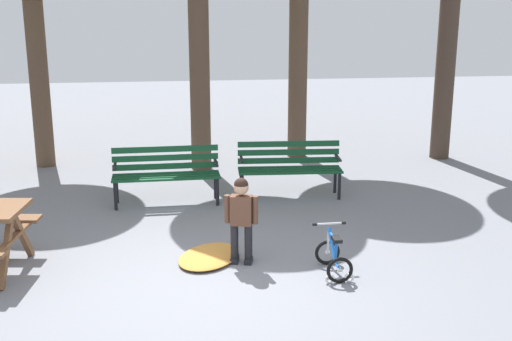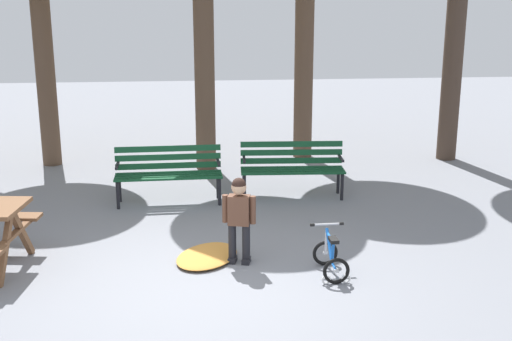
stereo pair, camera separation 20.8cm
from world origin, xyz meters
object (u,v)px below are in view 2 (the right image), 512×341
(kids_bicycle, at_px, (331,258))
(child_standing, at_px, (239,214))
(park_bench_left, at_px, (292,164))
(park_bench_far_left, at_px, (169,170))

(kids_bicycle, bearing_deg, child_standing, 155.94)
(park_bench_left, relative_size, child_standing, 1.57)
(child_standing, distance_m, kids_bicycle, 1.17)
(park_bench_far_left, relative_size, park_bench_left, 0.99)
(park_bench_left, bearing_deg, park_bench_far_left, -176.35)
(park_bench_far_left, bearing_deg, park_bench_left, 3.65)
(park_bench_far_left, xyz_separation_m, kids_bicycle, (1.88, -2.91, -0.31))
(park_bench_far_left, distance_m, park_bench_left, 1.91)
(child_standing, bearing_deg, park_bench_far_left, 109.68)
(park_bench_far_left, distance_m, child_standing, 2.62)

